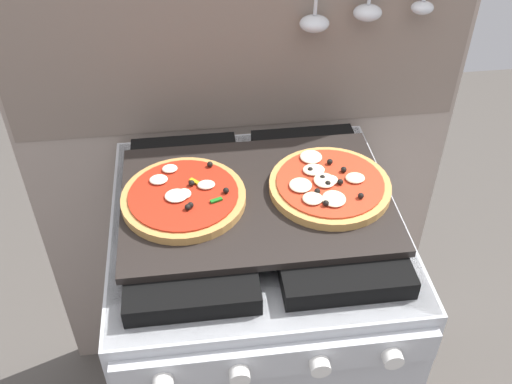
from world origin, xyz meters
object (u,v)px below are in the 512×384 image
object	(u,v)px
baking_tray	(256,199)
stove	(256,336)
pizza_right	(329,186)
pizza_left	(184,196)

from	to	relation	value
baking_tray	stove	bearing A→B (deg)	-90.00
stove	pizza_right	size ratio (longest dim) A/B	3.64
baking_tray	pizza_right	world-z (taller)	pizza_right
baking_tray	pizza_left	xyz separation A→B (m)	(-0.14, 0.00, 0.02)
baking_tray	pizza_right	size ratio (longest dim) A/B	2.19
pizza_left	pizza_right	distance (m)	0.29
stove	pizza_left	distance (m)	0.50
pizza_right	baking_tray	bearing A→B (deg)	179.28
stove	pizza_left	world-z (taller)	pizza_left
baking_tray	pizza_right	xyz separation A→B (m)	(0.15, -0.00, 0.02)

